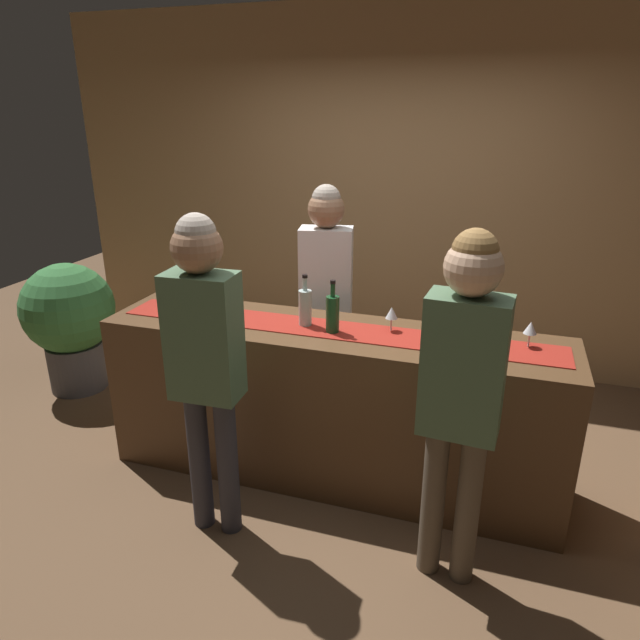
# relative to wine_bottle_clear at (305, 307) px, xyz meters

# --- Properties ---
(ground_plane) EXTENTS (10.00, 10.00, 0.00)m
(ground_plane) POSITION_rel_wine_bottle_clear_xyz_m (0.16, -0.02, -1.07)
(ground_plane) COLOR brown
(back_wall) EXTENTS (6.00, 0.12, 2.90)m
(back_wall) POSITION_rel_wine_bottle_clear_xyz_m (0.16, 1.88, 0.38)
(back_wall) COLOR tan
(back_wall) RESTS_ON ground
(bar_counter) EXTENTS (2.66, 0.60, 0.95)m
(bar_counter) POSITION_rel_wine_bottle_clear_xyz_m (0.16, -0.02, -0.59)
(bar_counter) COLOR #543821
(bar_counter) RESTS_ON ground
(counter_runner_cloth) EXTENTS (2.53, 0.28, 0.01)m
(counter_runner_cloth) POSITION_rel_wine_bottle_clear_xyz_m (0.16, -0.02, -0.11)
(counter_runner_cloth) COLOR maroon
(counter_runner_cloth) RESTS_ON bar_counter
(wine_bottle_clear) EXTENTS (0.07, 0.07, 0.30)m
(wine_bottle_clear) POSITION_rel_wine_bottle_clear_xyz_m (0.00, 0.00, 0.00)
(wine_bottle_clear) COLOR #B2C6C1
(wine_bottle_clear) RESTS_ON bar_counter
(wine_bottle_amber) EXTENTS (0.07, 0.07, 0.30)m
(wine_bottle_amber) POSITION_rel_wine_bottle_clear_xyz_m (0.90, 0.00, 0.00)
(wine_bottle_amber) COLOR brown
(wine_bottle_amber) RESTS_ON bar_counter
(wine_bottle_green) EXTENTS (0.07, 0.07, 0.30)m
(wine_bottle_green) POSITION_rel_wine_bottle_clear_xyz_m (0.18, -0.06, 0.00)
(wine_bottle_green) COLOR #194723
(wine_bottle_green) RESTS_ON bar_counter
(wine_glass_near_customer) EXTENTS (0.07, 0.07, 0.14)m
(wine_glass_near_customer) POSITION_rel_wine_bottle_clear_xyz_m (1.21, 0.06, -0.01)
(wine_glass_near_customer) COLOR silver
(wine_glass_near_customer) RESTS_ON bar_counter
(wine_glass_mid_counter) EXTENTS (0.07, 0.07, 0.14)m
(wine_glass_mid_counter) POSITION_rel_wine_bottle_clear_xyz_m (0.49, 0.06, -0.01)
(wine_glass_mid_counter) COLOR silver
(wine_glass_mid_counter) RESTS_ON bar_counter
(wine_glass_far_end) EXTENTS (0.07, 0.07, 0.14)m
(wine_glass_far_end) POSITION_rel_wine_bottle_clear_xyz_m (-0.76, -0.06, -0.01)
(wine_glass_far_end) COLOR silver
(wine_glass_far_end) RESTS_ON bar_counter
(bartender) EXTENTS (0.37, 0.26, 1.68)m
(bartender) POSITION_rel_wine_bottle_clear_xyz_m (-0.05, 0.56, -0.03)
(bartender) COLOR #26262B
(bartender) RESTS_ON ground
(customer_sipping) EXTENTS (0.35, 0.24, 1.70)m
(customer_sipping) POSITION_rel_wine_bottle_clear_xyz_m (0.93, -0.62, -0.02)
(customer_sipping) COLOR brown
(customer_sipping) RESTS_ON ground
(customer_browsing) EXTENTS (0.35, 0.24, 1.70)m
(customer_browsing) POSITION_rel_wine_bottle_clear_xyz_m (-0.28, -0.66, -0.02)
(customer_browsing) COLOR #33333D
(customer_browsing) RESTS_ON ground
(potted_plant_tall) EXTENTS (0.70, 0.70, 1.02)m
(potted_plant_tall) POSITION_rel_wine_bottle_clear_xyz_m (-2.10, 0.45, -0.48)
(potted_plant_tall) COLOR #4C4C51
(potted_plant_tall) RESTS_ON ground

